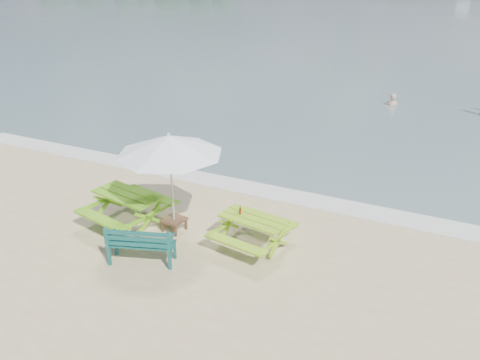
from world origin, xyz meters
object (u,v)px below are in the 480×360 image
at_px(park_bench, 142,251).
at_px(swimmer, 391,111).
at_px(beer_bottle, 240,211).
at_px(picnic_table_right, 253,232).
at_px(patio_umbrella, 169,145).
at_px(side_table, 174,224).
at_px(picnic_table_left, 128,209).

distance_m(park_bench, swimmer, 16.28).
distance_m(beer_bottle, swimmer, 14.41).
relative_size(picnic_table_right, patio_umbrella, 0.68).
bearing_deg(park_bench, side_table, 93.87).
bearing_deg(picnic_table_right, patio_umbrella, -174.14).
xyz_separation_m(park_bench, swimmer, (2.89, 16.01, -0.60)).
bearing_deg(picnic_table_left, beer_bottle, 8.43).
bearing_deg(swimmer, park_bench, -100.24).
relative_size(picnic_table_right, park_bench, 1.26).
distance_m(patio_umbrella, beer_bottle, 2.26).
bearing_deg(swimmer, picnic_table_left, -106.05).
height_order(picnic_table_left, patio_umbrella, patio_umbrella).
bearing_deg(park_bench, patio_umbrella, 93.87).
xyz_separation_m(picnic_table_left, picnic_table_right, (3.30, 0.41, -0.05)).
distance_m(picnic_table_left, side_table, 1.29).
relative_size(park_bench, patio_umbrella, 0.54).
xyz_separation_m(park_bench, side_table, (-0.10, 1.46, -0.11)).
bearing_deg(beer_bottle, patio_umbrella, -171.96).
xyz_separation_m(park_bench, patio_umbrella, (-0.10, 1.46, 2.00)).
height_order(picnic_table_right, side_table, picnic_table_right).
distance_m(picnic_table_left, beer_bottle, 3.01).
bearing_deg(picnic_table_left, swimmer, 73.95).
height_order(picnic_table_left, picnic_table_right, picnic_table_left).
bearing_deg(picnic_table_left, park_bench, -43.08).
bearing_deg(patio_umbrella, picnic_table_left, -171.05).
bearing_deg(beer_bottle, picnic_table_left, -171.57).
xyz_separation_m(side_table, beer_bottle, (1.70, 0.24, 0.65)).
bearing_deg(park_bench, picnic_table_left, 136.92).
bearing_deg(patio_umbrella, park_bench, -86.13).
xyz_separation_m(picnic_table_left, swimmer, (4.24, 14.74, -0.73)).
xyz_separation_m(patio_umbrella, swimmer, (2.99, 14.55, -2.60)).
bearing_deg(picnic_table_right, park_bench, -139.50).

